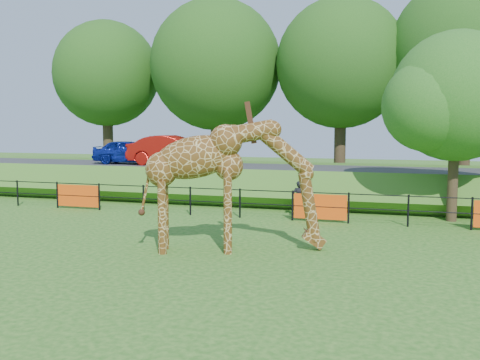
{
  "coord_description": "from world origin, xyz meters",
  "views": [
    {
      "loc": [
        5.88,
        -10.84,
        3.44
      ],
      "look_at": [
        1.69,
        2.59,
        2.0
      ],
      "focal_mm": 40.0,
      "sensor_mm": 36.0,
      "label": 1
    }
  ],
  "objects_px": {
    "giraffe": "(233,186)",
    "tree_east": "(459,101)",
    "car_blue": "(129,152)",
    "car_red": "(173,150)",
    "visitor": "(299,199)"
  },
  "relations": [
    {
      "from": "car_red",
      "to": "car_blue",
      "type": "bearing_deg",
      "value": 87.36
    },
    {
      "from": "car_blue",
      "to": "car_red",
      "type": "distance_m",
      "value": 2.56
    },
    {
      "from": "car_blue",
      "to": "car_red",
      "type": "relative_size",
      "value": 0.82
    },
    {
      "from": "giraffe",
      "to": "tree_east",
      "type": "bearing_deg",
      "value": 28.7
    },
    {
      "from": "giraffe",
      "to": "tree_east",
      "type": "height_order",
      "value": "tree_east"
    },
    {
      "from": "car_red",
      "to": "tree_east",
      "type": "distance_m",
      "value": 14.02
    },
    {
      "from": "giraffe",
      "to": "car_red",
      "type": "bearing_deg",
      "value": 102.75
    },
    {
      "from": "giraffe",
      "to": "visitor",
      "type": "xyz_separation_m",
      "value": [
        0.67,
        5.95,
        -1.12
      ]
    },
    {
      "from": "giraffe",
      "to": "car_blue",
      "type": "distance_m",
      "value": 14.79
    },
    {
      "from": "car_red",
      "to": "visitor",
      "type": "xyz_separation_m",
      "value": [
        7.59,
        -5.32,
        -1.49
      ]
    },
    {
      "from": "giraffe",
      "to": "car_red",
      "type": "height_order",
      "value": "giraffe"
    },
    {
      "from": "car_blue",
      "to": "visitor",
      "type": "bearing_deg",
      "value": -123.45
    },
    {
      "from": "car_blue",
      "to": "tree_east",
      "type": "bearing_deg",
      "value": -111.79
    },
    {
      "from": "visitor",
      "to": "tree_east",
      "type": "height_order",
      "value": "tree_east"
    },
    {
      "from": "giraffe",
      "to": "visitor",
      "type": "distance_m",
      "value": 6.09
    }
  ]
}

